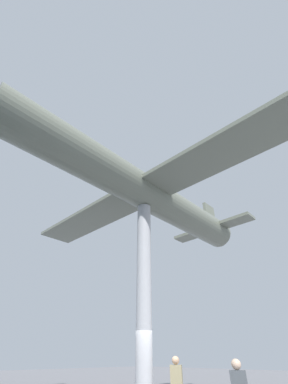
% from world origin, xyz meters
% --- Properties ---
extents(support_pylon_central, '(0.59, 0.59, 7.62)m').
position_xyz_m(support_pylon_central, '(0.00, 0.00, 3.81)').
color(support_pylon_central, '#B7B7BC').
rests_on(support_pylon_central, ground_plane).
extents(suspended_airplane, '(16.56, 15.71, 2.66)m').
position_xyz_m(suspended_airplane, '(-0.00, 0.19, 8.46)').
color(suspended_airplane, slate).
rests_on(suspended_airplane, support_pylon_central).
extents(visitor_person, '(0.46, 0.39, 1.73)m').
position_xyz_m(visitor_person, '(-0.57, -1.01, 1.00)').
color(visitor_person, '#2D3D56').
rests_on(visitor_person, ground_plane).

